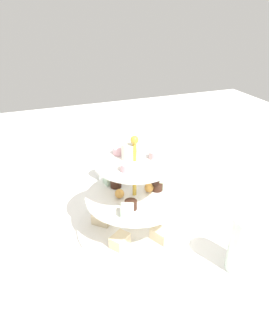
{
  "coord_description": "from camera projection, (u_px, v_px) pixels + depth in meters",
  "views": [
    {
      "loc": [
        -0.66,
        0.25,
        0.55
      ],
      "look_at": [
        0.0,
        0.0,
        0.18
      ],
      "focal_mm": 34.47,
      "sensor_mm": 36.0,
      "label": 1
    }
  ],
  "objects": [
    {
      "name": "water_glass_short_left",
      "position": [
        108.0,
        169.0,
        1.1
      ],
      "size": [
        0.06,
        0.06,
        0.08
      ],
      "primitive_type": "cylinder",
      "color": "silver",
      "rests_on": "ground_plane"
    },
    {
      "name": "butter_knife_left",
      "position": [
        69.0,
        332.0,
        0.6
      ],
      "size": [
        0.11,
        0.15,
        0.0
      ],
      "primitive_type": "cube",
      "rotation": [
        0.0,
        0.0,
        4.09
      ],
      "color": "silver",
      "rests_on": "ground_plane"
    },
    {
      "name": "water_glass_tall_right",
      "position": [
        244.0,
        245.0,
        0.72
      ],
      "size": [
        0.07,
        0.07,
        0.14
      ],
      "primitive_type": "cylinder",
      "color": "silver",
      "rests_on": "ground_plane"
    },
    {
      "name": "teacup_with_saucer",
      "position": [
        153.0,
        170.0,
        1.13
      ],
      "size": [
        0.09,
        0.09,
        0.05
      ],
      "color": "white",
      "rests_on": "ground_plane"
    },
    {
      "name": "tiered_serving_stand",
      "position": [
        134.0,
        203.0,
        0.84
      ],
      "size": [
        0.31,
        0.31,
        0.27
      ],
      "color": "white",
      "rests_on": "ground_plane"
    },
    {
      "name": "butter_knife_right",
      "position": [
        223.0,
        193.0,
        1.04
      ],
      "size": [
        0.17,
        0.04,
        0.0
      ],
      "primitive_type": "cube",
      "rotation": [
        0.0,
        0.0,
        6.42
      ],
      "color": "silver",
      "rests_on": "ground_plane"
    },
    {
      "name": "ground_plane",
      "position": [
        135.0,
        228.0,
        0.88
      ],
      "size": [
        2.4,
        2.4,
        0.0
      ],
      "primitive_type": "plane",
      "color": "white"
    }
  ]
}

